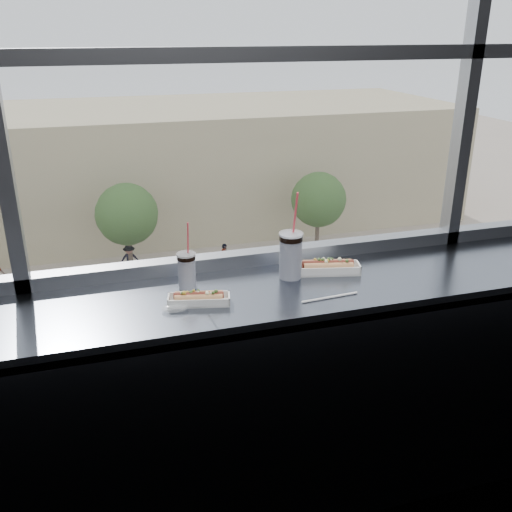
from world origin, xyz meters
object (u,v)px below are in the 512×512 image
object	(u,v)px
soda_cup_right	(291,253)
car_far_c	(323,264)
tree_center	(127,214)
pedestrian_c	(224,255)
tree_right	(319,200)
loose_straw	(330,297)
car_far_b	(172,281)
soda_cup_left	(187,269)
car_near_d	(272,355)
pedestrian_b	(130,257)
hotdog_tray_left	(199,298)
wrapper	(175,308)
hotdog_tray_right	(328,267)
car_near_e	(485,323)

from	to	relation	value
soda_cup_right	car_far_c	world-z (taller)	soda_cup_right
car_far_c	tree_center	world-z (taller)	tree_center
soda_cup_right	tree_center	size ratio (longest dim) A/B	0.07
pedestrian_c	tree_right	size ratio (longest dim) A/B	0.40
loose_straw	car_far_b	bearing A→B (deg)	80.02
soda_cup_left	car_near_d	distance (m)	20.44
soda_cup_left	tree_center	distance (m)	29.48
car_near_d	tree_center	world-z (taller)	tree_center
car_far_c	pedestrian_c	bearing A→B (deg)	58.77
pedestrian_b	soda_cup_right	bearing A→B (deg)	-91.84
car_far_b	pedestrian_b	distance (m)	4.38
soda_cup_right	tree_right	bearing A→B (deg)	66.62
soda_cup_left	car_far_b	bearing A→B (deg)	82.63
hotdog_tray_left	tree_right	xyz separation A→B (m)	(12.62, 28.33, -8.62)
soda_cup_left	car_near_d	size ratio (longest dim) A/B	0.05
loose_straw	tree_center	xyz separation A→B (m)	(0.88, 28.43, -8.48)
wrapper	tree_center	xyz separation A→B (m)	(1.49, 28.36, -8.49)
loose_straw	tree_right	size ratio (longest dim) A/B	0.05
wrapper	hotdog_tray_right	bearing A→B (deg)	13.24
car_far_b	pedestrian_b	bearing A→B (deg)	30.05
car_far_b	car_near_d	xyz separation A→B (m)	(2.69, -8.00, -0.07)
car_far_b	pedestrian_b	xyz separation A→B (m)	(-1.78, 4.01, -0.07)
car_near_d	car_near_e	bearing A→B (deg)	-90.57
soda_cup_right	car_far_b	world-z (taller)	soda_cup_right
hotdog_tray_right	soda_cup_right	size ratio (longest dim) A/B	0.76
hotdog_tray_left	car_near_e	size ratio (longest dim) A/B	0.04
hotdog_tray_left	loose_straw	distance (m)	0.52
wrapper	tree_right	size ratio (longest dim) A/B	0.02
car_near_d	wrapper	bearing A→B (deg)	159.61
hotdog_tray_left	car_near_e	distance (m)	25.19
car_near_e	tree_right	bearing A→B (deg)	14.16
car_near_e	tree_center	distance (m)	18.81
car_far_b	tree_right	world-z (taller)	tree_right
soda_cup_right	pedestrian_c	xyz separation A→B (m)	(6.09, 27.06, -11.14)
tree_right	car_far_b	bearing A→B (deg)	-157.18
soda_cup_right	tree_center	distance (m)	29.49
hotdog_tray_left	soda_cup_right	size ratio (longest dim) A/B	0.65
soda_cup_left	car_near_e	size ratio (longest dim) A/B	0.05
soda_cup_right	pedestrian_c	size ratio (longest dim) A/B	0.19
soda_cup_right	car_near_d	xyz separation A→B (m)	(5.37, 16.19, -11.09)
hotdog_tray_left	wrapper	distance (m)	0.10
pedestrian_b	tree_right	distance (m)	11.53
car_far_c	tree_right	bearing A→B (deg)	-18.49
car_near_e	pedestrian_c	world-z (taller)	pedestrian_c
hotdog_tray_left	soda_cup_left	xyz separation A→B (m)	(-0.02, 0.16, 0.06)
soda_cup_right	car_far_b	bearing A→B (deg)	83.67
loose_straw	pedestrian_b	world-z (taller)	loose_straw
hotdog_tray_right	car_near_e	size ratio (longest dim) A/B	0.05
loose_straw	pedestrian_b	bearing A→B (deg)	84.44
wrapper	car_near_d	bearing A→B (deg)	70.18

